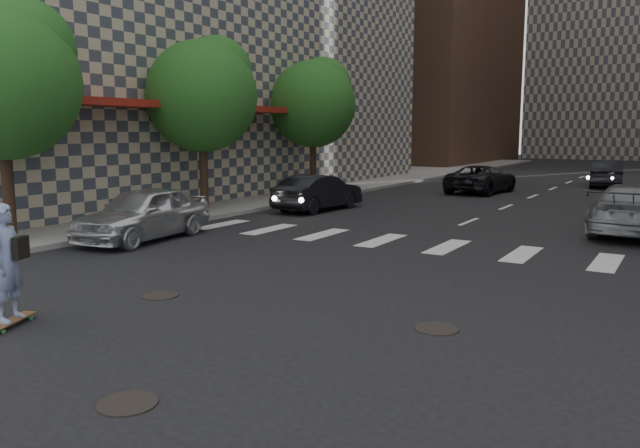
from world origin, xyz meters
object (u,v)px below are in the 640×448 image
Objects in this scene: silver_sedan at (143,213)px; traffic_car_b at (637,209)px; skateboarder at (8,263)px; traffic_car_e at (605,173)px; tree_c at (315,100)px; tree_b at (205,91)px; traffic_car_c at (482,179)px; traffic_car_a at (318,192)px; tree_a at (6,75)px.

silver_sedan is 0.85× the size of traffic_car_b.
traffic_car_e is at bearing 58.38° from skateboarder.
tree_b is at bearing -90.00° from tree_c.
tree_c reaches higher than silver_sedan.
skateboarder is (6.76, -12.54, -3.59)m from tree_b.
traffic_car_c is at bearing -49.09° from traffic_car_b.
traffic_car_b is (11.43, -0.05, 0.07)m from traffic_car_a.
tree_c is 7.21m from traffic_car_a.
silver_sedan is at bearing -66.37° from tree_b.
tree_a is at bearing 59.62° from traffic_car_e.
traffic_car_e is at bearing 46.44° from tree_c.
traffic_car_e is (11.78, 20.39, -3.88)m from tree_b.
tree_b is 15.55m from traffic_car_c.
tree_c is 14.36m from silver_sedan.
tree_a is at bearing 77.45° from traffic_car_c.
tree_a is 1.44× the size of silver_sedan.
traffic_car_c is (3.47, 10.54, -0.02)m from traffic_car_a.
tree_c is at bearing 85.27° from skateboarder.
tree_c reaches higher than traffic_car_c.
silver_sedan is at bearing -79.78° from tree_c.
tree_b reaches higher than traffic_car_a.
silver_sedan is 0.98× the size of traffic_car_e.
tree_b is at bearing 90.00° from tree_a.
tree_b is at bearing 15.03° from traffic_car_b.
traffic_car_b is (14.68, 10.86, -3.86)m from tree_a.
tree_a is at bearing -90.00° from tree_c.
tree_a is 8.90m from skateboarder.
tree_a is 1.41× the size of traffic_car_e.
traffic_car_e is at bearing -121.20° from traffic_car_c.
traffic_car_e reaches higher than traffic_car_a.
traffic_car_e is (9.33, 26.00, -0.01)m from silver_sedan.
tree_b is at bearing 107.33° from silver_sedan.
tree_b is at bearing 52.13° from traffic_car_e.
silver_sedan is (2.45, -5.61, -3.86)m from tree_b.
silver_sedan is 27.62m from traffic_car_e.
tree_c is 9.52m from traffic_car_c.
tree_b is at bearing 95.38° from skateboarder.
tree_c reaches higher than traffic_car_e.
tree_b is 1.44× the size of silver_sedan.
skateboarder reaches higher than traffic_car_b.
silver_sedan is (2.45, 2.39, -3.86)m from tree_a.
traffic_car_b reaches higher than traffic_car_a.
traffic_car_a is at bearing 3.77° from traffic_car_b.
tree_c is 1.44× the size of silver_sedan.
silver_sedan reaches higher than traffic_car_c.
tree_a reaches higher than traffic_car_c.
tree_c is (0.00, 16.00, 0.00)m from tree_a.
tree_a and tree_b have the same top height.
traffic_car_c is (6.73, 5.45, -3.94)m from tree_c.
traffic_car_a is 0.93× the size of traffic_car_e.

